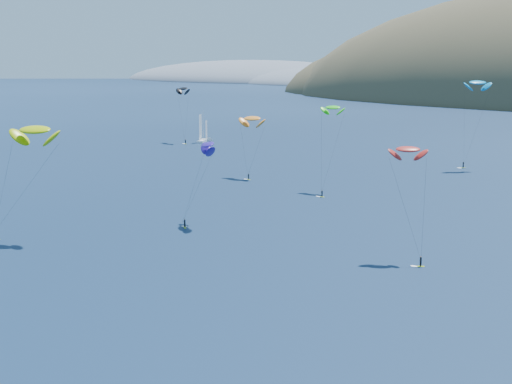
% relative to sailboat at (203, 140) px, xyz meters
% --- Properties ---
extents(headland, '(460.00, 250.00, 60.00)m').
position_rel_sailboat_xyz_m(headland, '(-335.79, 558.61, -4.36)').
color(headland, slate).
rests_on(headland, ground).
extents(sailboat, '(10.51, 10.03, 12.57)m').
position_rel_sailboat_xyz_m(sailboat, '(0.00, 0.00, 0.00)').
color(sailboat, white).
rests_on(sailboat, ground).
extents(kitesurfer_1, '(8.59, 7.57, 18.95)m').
position_rel_sailboat_xyz_m(kitesurfer_1, '(62.23, -54.63, 15.56)').
color(kitesurfer_1, '#BEE319').
rests_on(kitesurfer_1, ground).
extents(kitesurfer_2, '(11.68, 10.25, 23.39)m').
position_rel_sailboat_xyz_m(kitesurfer_2, '(68.09, -133.92, 19.57)').
color(kitesurfer_2, '#BEE319').
rests_on(kitesurfer_2, ground).
extents(kitesurfer_3, '(7.02, 12.34, 22.86)m').
position_rel_sailboat_xyz_m(kitesurfer_3, '(90.36, -59.21, 20.03)').
color(kitesurfer_3, '#BEE319').
rests_on(kitesurfer_3, ground).
extents(kitesurfer_4, '(8.68, 8.63, 28.33)m').
position_rel_sailboat_xyz_m(kitesurfer_4, '(109.25, -3.46, 24.94)').
color(kitesurfer_4, '#BEE319').
rests_on(kitesurfer_4, ground).
extents(kitesurfer_9, '(8.94, 7.65, 20.43)m').
position_rel_sailboat_xyz_m(kitesurfer_9, '(130.66, -106.70, 17.61)').
color(kitesurfer_9, '#BEE319').
rests_on(kitesurfer_9, ground).
extents(kitesurfer_10, '(7.93, 10.94, 18.39)m').
position_rel_sailboat_xyz_m(kitesurfer_10, '(87.13, -106.14, 15.26)').
color(kitesurfer_10, '#BEE319').
rests_on(kitesurfer_10, ground).
extents(kitesurfer_12, '(10.44, 8.72, 23.19)m').
position_rel_sailboat_xyz_m(kitesurfer_12, '(-6.84, -3.21, 19.95)').
color(kitesurfer_12, '#BEE319').
rests_on(kitesurfer_12, ground).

